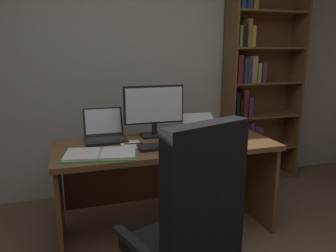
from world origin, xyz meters
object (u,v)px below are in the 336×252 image
Objects in this scene: bookshelf at (255,89)px; reading_stand_with_book at (199,123)px; computer_mouse at (203,142)px; coffee_mug at (237,129)px; monitor at (154,111)px; keyboard at (166,146)px; pen at (133,143)px; office_chair at (190,239)px; notepad at (131,145)px; desk at (163,165)px; laptop at (105,134)px; open_binder at (100,154)px.

bookshelf reaches higher than reading_stand_with_book.
computer_mouse is 0.95× the size of coffee_mug.
bookshelf is 21.47× the size of computer_mouse.
monitor reaches higher than coffee_mug.
coffee_mug reaches higher than keyboard.
reading_stand_with_book is at bearing 71.48° from computer_mouse.
reading_stand_with_book reaches higher than pen.
pen is at bearing 77.74° from office_chair.
keyboard is 0.70m from coffee_mug.
desk is at bearing 13.79° from notepad.
office_chair is 0.96m from notepad.
keyboard is (0.11, 0.78, 0.29)m from office_chair.
bookshelf is at bearing 17.63° from laptop.
pen is (-0.66, -0.29, -0.06)m from reading_stand_with_book.
coffee_mug reaches higher than computer_mouse.
pen reaches higher than desk.
pen is 0.90m from coffee_mug.
reading_stand_with_book is 0.73m from pen.
computer_mouse is (-0.99, -0.89, -0.27)m from bookshelf.
coffee_mug reaches higher than desk.
open_binder is (-0.79, -0.05, -0.01)m from computer_mouse.
laptop is at bearing 139.42° from keyboard.
reading_stand_with_book reaches higher than coffee_mug.
coffee_mug is (1.17, 0.21, 0.04)m from open_binder.
coffee_mug is (-0.61, -0.73, -0.24)m from bookshelf.
open_binder is 1.19m from coffee_mug.
laptop is at bearing 170.11° from coffee_mug.
computer_mouse is 0.31× the size of reading_stand_with_book.
coffee_mug is at bearing -47.33° from reading_stand_with_book.
monitor is 2.41× the size of notepad.
notepad is 0.92m from coffee_mug.
monitor reaches higher than pen.
laptop reaches higher than notepad.
computer_mouse is at bearing 42.77° from office_chair.
bookshelf is at bearing 41.82° from computer_mouse.
office_chair is at bearing -130.10° from bookshelf.
office_chair is 2.14× the size of open_binder.
office_chair is at bearing -114.65° from reading_stand_with_book.
coffee_mug is (0.90, 0.03, 0.04)m from pen.
bookshelf is 2.25m from office_chair.
keyboard is 1.24× the size of reading_stand_with_book.
keyboard reaches higher than notepad.
office_chair reaches higher than keyboard.
open_binder reaches higher than desk.
open_binder is at bearing -152.19° from bookshelf.
monitor is at bearing 90.00° from keyboard.
monitor is 4.63× the size of coffee_mug.
bookshelf is 1.97× the size of office_chair.
pen is at bearing -178.04° from coffee_mug.
laptop is 0.94× the size of reading_stand_with_book.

